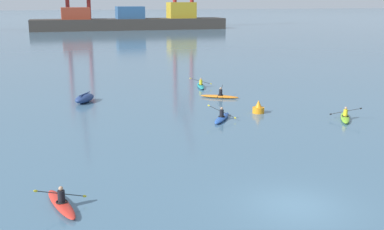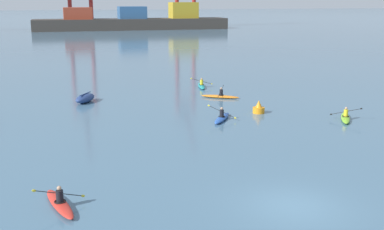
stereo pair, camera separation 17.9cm
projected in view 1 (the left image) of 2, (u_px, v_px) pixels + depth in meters
name	position (u px, v px, depth m)	size (l,w,h in m)	color
ground_plane	(295.00, 206.00, 19.99)	(800.00, 800.00, 0.00)	#476B84
container_barge	(132.00, 21.00, 136.49)	(54.93, 8.57, 7.64)	#38332D
capsized_dinghy	(85.00, 98.00, 40.09)	(2.27, 2.80, 0.76)	navy
channel_buoy	(258.00, 108.00, 36.36)	(0.90, 0.90, 1.00)	orange
kayak_red	(61.00, 203.00, 19.89)	(2.13, 3.44, 1.02)	red
kayak_orange	(220.00, 96.00, 41.94)	(3.20, 2.32, 1.03)	orange
kayak_lime	(345.00, 117.00, 34.44)	(2.27, 3.22, 0.96)	#7ABC2D
kayak_teal	(201.00, 85.00, 47.08)	(2.19, 3.45, 0.97)	teal
kayak_blue	(222.00, 117.00, 34.33)	(2.38, 3.17, 1.08)	#2856B2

